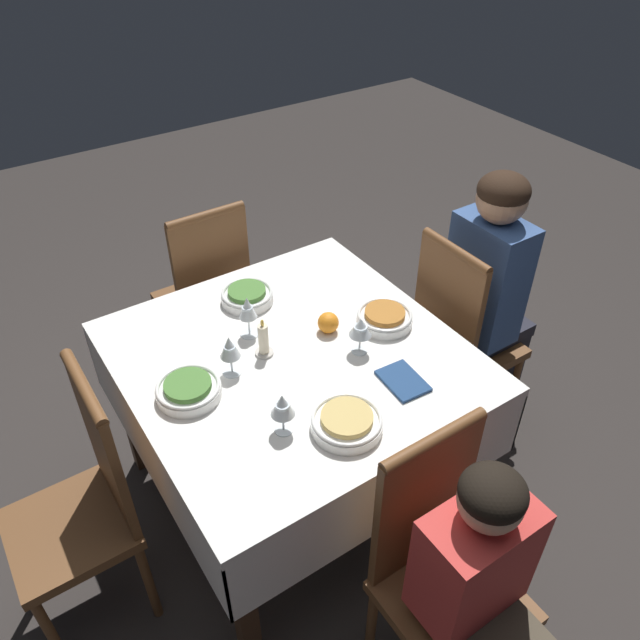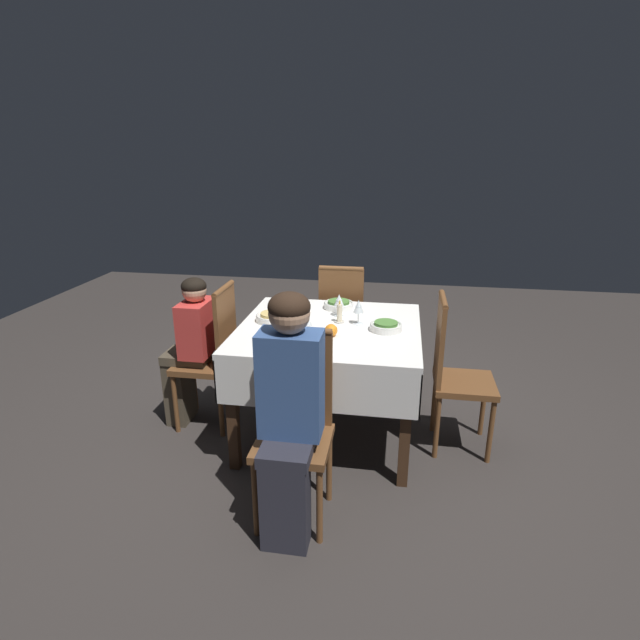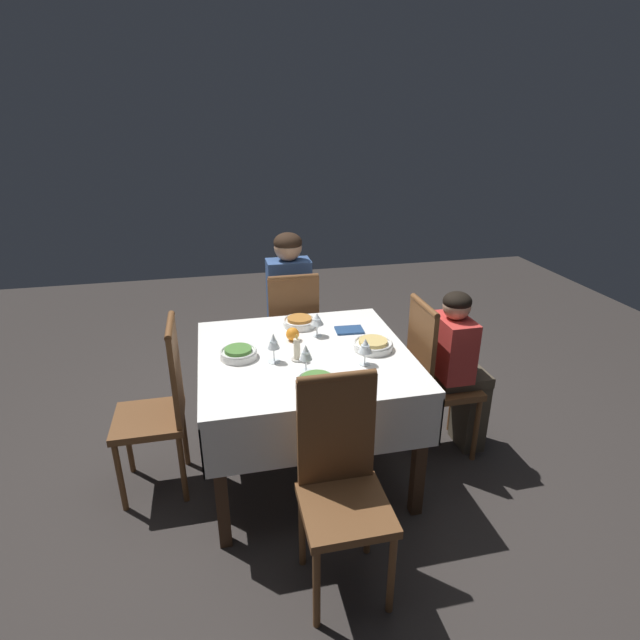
# 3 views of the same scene
# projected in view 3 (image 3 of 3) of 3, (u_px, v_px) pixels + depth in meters

# --- Properties ---
(ground_plane) EXTENTS (8.00, 8.00, 0.00)m
(ground_plane) POSITION_uv_depth(u_px,v_px,m) (306.00, 466.00, 3.02)
(ground_plane) COLOR #332D2B
(dining_table) EXTENTS (1.14, 1.11, 0.77)m
(dining_table) POSITION_uv_depth(u_px,v_px,m) (305.00, 369.00, 2.76)
(dining_table) COLOR white
(dining_table) RESTS_ON ground_plane
(chair_north) EXTENTS (0.37, 0.37, 1.00)m
(chair_north) POSITION_uv_depth(u_px,v_px,m) (292.00, 333.00, 3.52)
(chair_north) COLOR brown
(chair_north) RESTS_ON ground_plane
(chair_east) EXTENTS (0.37, 0.37, 1.00)m
(chair_east) POSITION_uv_depth(u_px,v_px,m) (434.00, 374.00, 2.97)
(chair_east) COLOR brown
(chair_east) RESTS_ON ground_plane
(chair_west) EXTENTS (0.37, 0.37, 1.00)m
(chair_west) POSITION_uv_depth(u_px,v_px,m) (161.00, 403.00, 2.68)
(chair_west) COLOR brown
(chair_west) RESTS_ON ground_plane
(chair_south) EXTENTS (0.37, 0.37, 1.00)m
(chair_south) POSITION_uv_depth(u_px,v_px,m) (341.00, 479.00, 2.12)
(chair_south) COLOR brown
(chair_south) RESTS_ON ground_plane
(person_adult_denim) EXTENTS (0.30, 0.34, 1.24)m
(person_adult_denim) POSITION_uv_depth(u_px,v_px,m) (288.00, 305.00, 3.59)
(person_adult_denim) COLOR #282833
(person_adult_denim) RESTS_ON ground_plane
(person_child_red) EXTENTS (0.33, 0.30, 1.05)m
(person_child_red) POSITION_uv_depth(u_px,v_px,m) (460.00, 366.00, 2.99)
(person_child_red) COLOR #4C4233
(person_child_red) RESTS_ON ground_plane
(bowl_north) EXTENTS (0.20, 0.20, 0.06)m
(bowl_north) POSITION_uv_depth(u_px,v_px,m) (300.00, 322.00, 3.06)
(bowl_north) COLOR white
(bowl_north) RESTS_ON dining_table
(wine_glass_north) EXTENTS (0.08, 0.08, 0.14)m
(wine_glass_north) POSITION_uv_depth(u_px,v_px,m) (317.00, 320.00, 2.89)
(wine_glass_north) COLOR white
(wine_glass_north) RESTS_ON dining_table
(bowl_east) EXTENTS (0.22, 0.22, 0.06)m
(bowl_east) POSITION_uv_depth(u_px,v_px,m) (373.00, 345.00, 2.75)
(bowl_east) COLOR white
(bowl_east) RESTS_ON dining_table
(wine_glass_east) EXTENTS (0.07, 0.07, 0.15)m
(wine_glass_east) POSITION_uv_depth(u_px,v_px,m) (365.00, 346.00, 2.56)
(wine_glass_east) COLOR white
(wine_glass_east) RESTS_ON dining_table
(bowl_west) EXTENTS (0.20, 0.20, 0.06)m
(bowl_west) POSITION_uv_depth(u_px,v_px,m) (238.00, 353.00, 2.66)
(bowl_west) COLOR white
(bowl_west) RESTS_ON dining_table
(wine_glass_west) EXTENTS (0.07, 0.07, 0.16)m
(wine_glass_west) POSITION_uv_depth(u_px,v_px,m) (273.00, 342.00, 2.58)
(wine_glass_west) COLOR white
(wine_glass_west) RESTS_ON dining_table
(bowl_south) EXTENTS (0.21, 0.21, 0.06)m
(bowl_south) POSITION_uv_depth(u_px,v_px,m) (317.00, 382.00, 2.37)
(bowl_south) COLOR white
(bowl_south) RESTS_ON dining_table
(wine_glass_south) EXTENTS (0.07, 0.07, 0.15)m
(wine_glass_south) POSITION_uv_depth(u_px,v_px,m) (306.00, 353.00, 2.49)
(wine_glass_south) COLOR white
(wine_glass_south) RESTS_ON dining_table
(candle_centerpiece) EXTENTS (0.06, 0.06, 0.15)m
(candle_centerpiece) POSITION_uv_depth(u_px,v_px,m) (297.00, 351.00, 2.62)
(candle_centerpiece) COLOR beige
(candle_centerpiece) RESTS_ON dining_table
(orange_fruit) EXTENTS (0.08, 0.08, 0.08)m
(orange_fruit) POSITION_uv_depth(u_px,v_px,m) (293.00, 334.00, 2.86)
(orange_fruit) COLOR orange
(orange_fruit) RESTS_ON dining_table
(napkin_red_folded) EXTENTS (0.17, 0.13, 0.01)m
(napkin_red_folded) POSITION_uv_depth(u_px,v_px,m) (349.00, 330.00, 2.99)
(napkin_red_folded) COLOR navy
(napkin_red_folded) RESTS_ON dining_table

